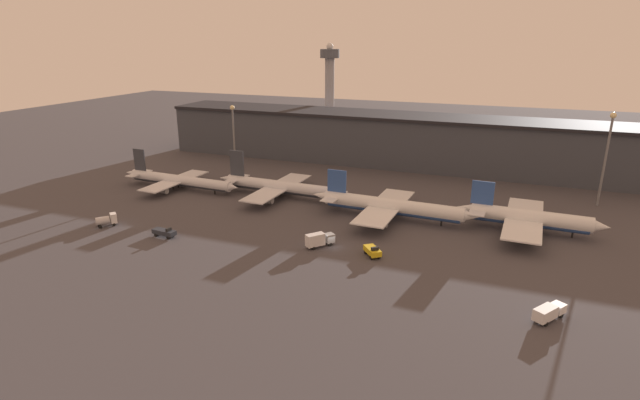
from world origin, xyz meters
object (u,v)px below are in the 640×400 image
at_px(service_vehicle_2, 319,239).
at_px(airplane_0, 179,180).
at_px(airplane_1, 282,187).
at_px(airplane_2, 390,206).
at_px(service_vehicle_3, 164,232).
at_px(service_vehicle_0, 549,312).
at_px(service_vehicle_1, 107,220).
at_px(control_tower, 330,87).
at_px(service_vehicle_4, 373,251).
at_px(airplane_3, 528,218).

bearing_deg(service_vehicle_2, airplane_0, 104.34).
distance_m(airplane_1, airplane_2, 38.88).
height_order(service_vehicle_2, service_vehicle_3, service_vehicle_2).
distance_m(service_vehicle_0, service_vehicle_1, 113.11).
bearing_deg(airplane_2, control_tower, 122.16).
xyz_separation_m(airplane_1, service_vehicle_1, (-33.97, -42.10, -1.56)).
distance_m(airplane_1, service_vehicle_4, 53.30).
relative_size(airplane_3, service_vehicle_1, 6.91).
bearing_deg(service_vehicle_4, airplane_0, -150.52).
bearing_deg(airplane_3, service_vehicle_1, -158.42).
bearing_deg(service_vehicle_0, service_vehicle_4, 101.19).
xyz_separation_m(service_vehicle_1, control_tower, (19.09, 126.89, 25.78)).
height_order(airplane_1, control_tower, control_tower).
bearing_deg(airplane_1, service_vehicle_0, -30.31).
xyz_separation_m(airplane_0, control_tower, (22.44, 89.67, 24.52)).
xyz_separation_m(service_vehicle_0, service_vehicle_2, (-52.25, 16.12, 0.36)).
bearing_deg(airplane_2, airplane_0, -179.63).
bearing_deg(service_vehicle_1, service_vehicle_2, -43.64).
bearing_deg(service_vehicle_3, service_vehicle_1, -176.66).
bearing_deg(airplane_1, service_vehicle_2, -49.88).
xyz_separation_m(airplane_0, service_vehicle_0, (116.16, -45.39, -1.38)).
xyz_separation_m(service_vehicle_2, service_vehicle_4, (13.98, -0.35, -0.70)).
bearing_deg(control_tower, airplane_2, -60.06).
bearing_deg(service_vehicle_0, airplane_2, 77.03).
xyz_separation_m(airplane_0, airplane_1, (37.31, 4.89, 0.30)).
relative_size(service_vehicle_1, service_vehicle_2, 0.79).
height_order(airplane_2, control_tower, control_tower).
height_order(airplane_1, service_vehicle_2, airplane_1).
bearing_deg(service_vehicle_2, airplane_2, 15.60).
xyz_separation_m(service_vehicle_1, service_vehicle_2, (60.57, 7.94, 0.24)).
height_order(airplane_3, service_vehicle_3, airplane_3).
xyz_separation_m(airplane_1, service_vehicle_0, (78.85, -50.28, -1.68)).
distance_m(airplane_2, service_vehicle_2, 29.28).
bearing_deg(control_tower, airplane_3, -44.46).
bearing_deg(service_vehicle_3, service_vehicle_0, 0.44).
bearing_deg(airplane_1, airplane_3, -0.60).
distance_m(airplane_2, service_vehicle_0, 59.20).
distance_m(airplane_3, service_vehicle_2, 57.45).
bearing_deg(airplane_0, service_vehicle_0, -19.13).
distance_m(service_vehicle_1, service_vehicle_2, 61.08).
height_order(airplane_0, airplane_1, airplane_1).
bearing_deg(service_vehicle_3, service_vehicle_4, 13.65).
bearing_deg(airplane_0, service_vehicle_2, -22.40).
bearing_deg(service_vehicle_1, airplane_0, 44.02).
bearing_deg(service_vehicle_2, service_vehicle_4, -52.47).
distance_m(airplane_0, service_vehicle_3, 44.48).
relative_size(airplane_0, airplane_1, 0.96).
distance_m(airplane_0, service_vehicle_1, 37.38).
distance_m(airplane_2, airplane_3, 37.28).
bearing_deg(service_vehicle_0, service_vehicle_2, 106.45).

